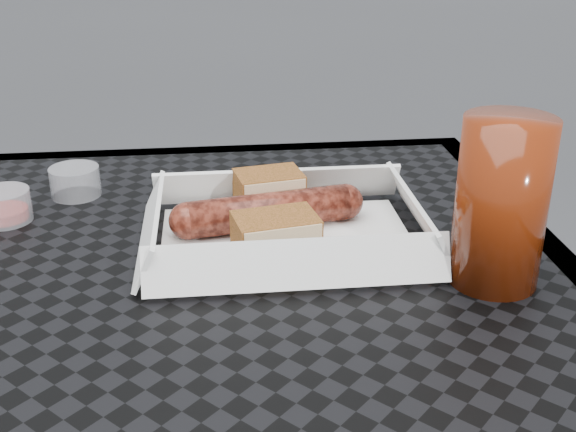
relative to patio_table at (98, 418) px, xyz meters
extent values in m
cube|color=black|center=(0.00, 0.00, 0.07)|extent=(0.80, 0.80, 0.01)
cube|color=black|center=(0.00, 0.39, 0.06)|extent=(0.80, 0.03, 0.03)
cylinder|color=black|center=(0.35, 0.35, -0.30)|extent=(0.03, 0.03, 0.73)
cube|color=white|center=(0.16, 0.13, 0.08)|extent=(0.22, 0.15, 0.00)
cylinder|color=maroon|center=(0.14, 0.15, 0.10)|extent=(0.15, 0.06, 0.03)
sphere|color=maroon|center=(0.22, 0.16, 0.10)|extent=(0.03, 0.03, 0.03)
sphere|color=maroon|center=(0.07, 0.14, 0.10)|extent=(0.03, 0.03, 0.03)
cube|color=brown|center=(0.15, 0.19, 0.10)|extent=(0.07, 0.05, 0.04)
cube|color=brown|center=(0.14, 0.10, 0.10)|extent=(0.08, 0.06, 0.04)
cylinder|color=#EA360A|center=(0.22, 0.09, 0.08)|extent=(0.02, 0.02, 0.00)
torus|color=white|center=(0.23, 0.08, 0.08)|extent=(0.02, 0.02, 0.00)
cube|color=#B2D17F|center=(0.23, 0.09, 0.08)|extent=(0.02, 0.02, 0.00)
cylinder|color=maroon|center=(-0.10, 0.20, 0.09)|extent=(0.05, 0.05, 0.03)
cylinder|color=silver|center=(-0.05, 0.26, 0.09)|extent=(0.05, 0.05, 0.03)
cylinder|color=#5D1C08|center=(0.31, 0.04, 0.14)|extent=(0.07, 0.07, 0.13)
camera|label=1|loc=(0.09, -0.44, 0.36)|focal=45.00mm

